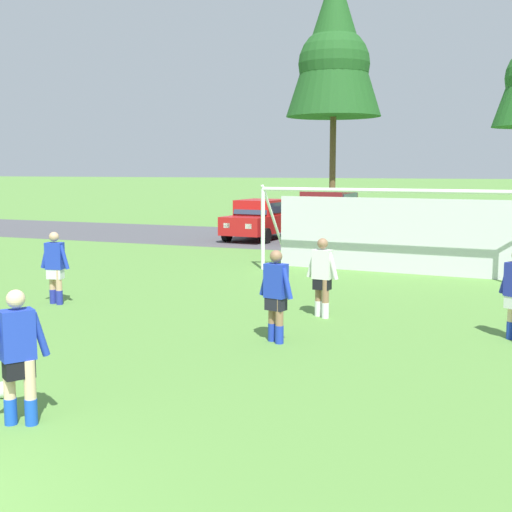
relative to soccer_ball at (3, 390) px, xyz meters
The scene contains 13 objects.
ground_plane 11.86m from the soccer_ball, 85.24° to the left, with size 400.00×400.00×0.00m, color #598C3D.
parking_lot_strip 21.07m from the soccer_ball, 87.32° to the left, with size 52.00×8.40×0.01m, color #4C4C51.
soccer_ball is the anchor object (origin of this frame).
soccer_goal 13.06m from the soccer_ball, 78.54° to the left, with size 7.50×2.30×2.57m.
player_midfield_center 1.32m from the soccer_ball, 36.62° to the right, with size 0.55×0.61×1.64m.
player_defender_far 4.79m from the soccer_ball, 60.43° to the left, with size 0.72×0.31×1.64m.
player_winger_left 6.90m from the soccer_ball, 68.67° to the left, with size 0.73×0.28×1.64m.
player_winger_right 6.47m from the soccer_ball, 122.58° to the left, with size 0.75×0.31×1.64m.
parked_car_slot_far_left 20.73m from the soccer_ball, 102.49° to the left, with size 2.21×4.29×1.72m.
parked_car_slot_left 20.61m from the soccer_ball, 94.13° to the left, with size 2.25×4.66×2.16m.
parked_car_slot_center_left 21.82m from the soccer_ball, 85.00° to the left, with size 2.09×4.23×1.72m.
parked_car_slot_center 21.98m from the soccer_ball, 76.25° to the left, with size 2.16×4.27×1.72m.
tree_left_edge 33.04m from the soccer_ball, 98.03° to the left, with size 5.40×5.40×14.39m.
Camera 1 is at (5.46, -3.59, 3.04)m, focal length 47.45 mm.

